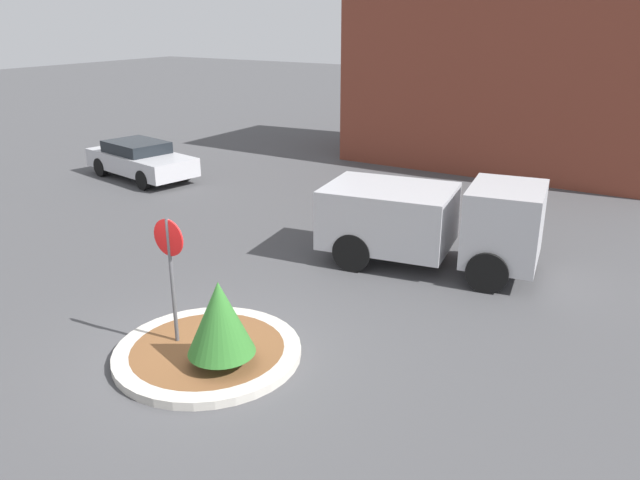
% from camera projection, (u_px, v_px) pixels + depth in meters
% --- Properties ---
extents(ground_plane, '(120.00, 120.00, 0.00)m').
position_uv_depth(ground_plane, '(208.00, 356.00, 11.18)').
color(ground_plane, '#474749').
extents(traffic_island, '(3.34, 3.34, 0.16)m').
position_uv_depth(traffic_island, '(208.00, 352.00, 11.15)').
color(traffic_island, '#BCB7AD').
rests_on(traffic_island, ground_plane).
extents(stop_sign, '(0.67, 0.07, 2.50)m').
position_uv_depth(stop_sign, '(171.00, 261.00, 10.86)').
color(stop_sign, '#4C4C51').
rests_on(stop_sign, ground_plane).
extents(island_shrub, '(1.15, 1.15, 1.52)m').
position_uv_depth(island_shrub, '(220.00, 318.00, 10.34)').
color(island_shrub, brown).
rests_on(island_shrub, traffic_island).
extents(utility_truck, '(5.34, 2.98, 2.15)m').
position_uv_depth(utility_truck, '(431.00, 220.00, 14.82)').
color(utility_truck, '#B2B2B7').
rests_on(utility_truck, ground_plane).
extents(storefront_building, '(12.27, 6.07, 7.87)m').
position_uv_depth(storefront_building, '(516.00, 64.00, 24.20)').
color(storefront_building, brown).
rests_on(storefront_building, ground_plane).
extents(parked_sedan_silver, '(4.88, 2.70, 1.35)m').
position_uv_depth(parked_sedan_silver, '(140.00, 159.00, 22.99)').
color(parked_sedan_silver, '#B7B7BC').
rests_on(parked_sedan_silver, ground_plane).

